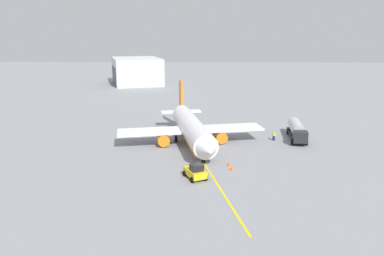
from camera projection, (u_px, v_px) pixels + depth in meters
ground_plane at (192, 144)px, 66.22m from camera, size 400.00×400.00×0.00m
airplane at (192, 129)px, 65.97m from camera, size 30.54×26.60×9.86m
fuel_tanker at (297, 130)px, 69.09m from camera, size 11.27×3.76×3.15m
pushback_tug at (195, 172)px, 50.18m from camera, size 4.11×3.55×2.20m
refueling_worker at (274, 136)px, 68.51m from camera, size 0.57×0.44×1.71m
safety_cone_nose at (229, 164)px, 55.16m from camera, size 0.62×0.62×0.69m
safety_cone_wingtip at (232, 168)px, 53.42m from camera, size 0.57×0.57×0.64m
distant_hangar at (137, 71)px, 145.84m from camera, size 28.33×24.05×10.12m
taxi_line_marking at (192, 144)px, 66.21m from camera, size 62.35×13.64×0.01m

